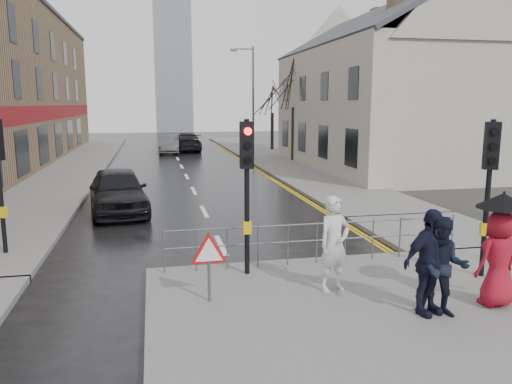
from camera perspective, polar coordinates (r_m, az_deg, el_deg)
name	(u,v)px	position (r m, az deg, el deg)	size (l,w,h in m)	color
ground	(240,283)	(11.07, -1.85, -10.35)	(120.00, 120.00, 0.00)	black
near_pavement	(459,340)	(9.07, 22.18, -15.40)	(10.00, 9.00, 0.14)	#605E5B
left_pavement	(77,164)	(33.77, -19.81, 3.01)	(4.00, 44.00, 0.14)	#605E5B
right_pavement	(268,157)	(36.38, 1.40, 4.06)	(4.00, 40.00, 0.14)	#605E5B
pavement_bridge_right	(434,231)	(16.05, 19.70, -4.20)	(4.00, 4.20, 0.14)	#605E5B
building_right_cream	(385,88)	(31.42, 14.49, 11.41)	(9.00, 16.40, 10.10)	#B5B19E
church_tower	(173,66)	(72.48, -9.48, 13.97)	(5.00, 5.00, 18.00)	gray
traffic_signal_near_left	(247,170)	(10.69, -1.05, 2.54)	(0.28, 0.27, 3.40)	black
traffic_signal_near_right	(490,171)	(11.64, 25.14, 2.20)	(0.34, 0.33, 3.40)	black
guard_railing_front	(317,233)	(11.83, 6.99, -4.70)	(7.14, 0.04, 1.00)	#595B5E
warning_sign	(209,256)	(9.49, -5.41, -7.24)	(0.80, 0.07, 1.35)	#595B5E
street_lamp	(251,93)	(38.98, -0.59, 11.29)	(1.83, 0.25, 8.00)	#595B5E
tree_near	(294,84)	(33.55, 4.34, 12.20)	(2.40, 2.40, 6.58)	#31241B
tree_far	(272,97)	(41.39, 1.88, 10.82)	(2.40, 2.40, 5.64)	#31241B
pedestrian_a	(334,244)	(10.11, 8.93, -5.86)	(0.70, 0.46, 1.93)	silver
pedestrian_b	(443,267)	(9.42, 20.58, -8.02)	(0.87, 0.68, 1.79)	black
pedestrian_with_umbrella	(500,246)	(10.23, 26.07, -5.57)	(0.96, 0.96, 2.13)	maroon
pedestrian_d	(429,262)	(9.40, 19.16, -7.57)	(1.13, 0.47, 1.92)	black
car_parked	(118,191)	(18.44, -15.53, 0.16)	(1.91, 4.74, 1.62)	black
car_mid	(169,144)	(40.01, -9.87, 5.40)	(1.53, 4.39, 1.45)	#45474A
car_far	(186,142)	(41.67, -7.95, 5.69)	(2.15, 5.30, 1.54)	black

